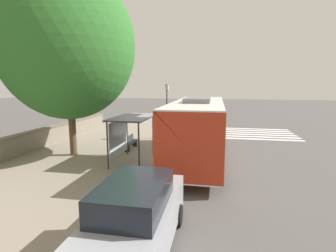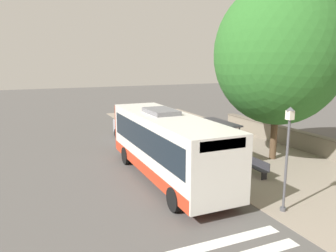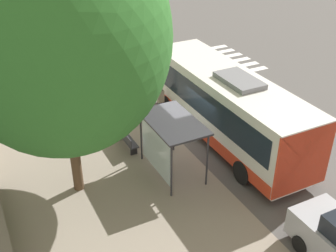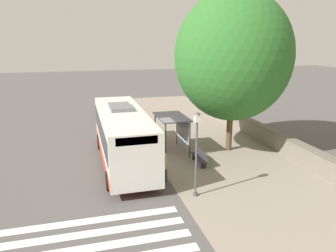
{
  "view_description": "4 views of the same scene",
  "coord_description": "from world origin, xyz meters",
  "px_view_note": "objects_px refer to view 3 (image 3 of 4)",
  "views": [
    {
      "loc": [
        2.98,
        -14.5,
        4.19
      ],
      "look_at": [
        0.31,
        -0.26,
        1.86
      ],
      "focal_mm": 28.0,
      "sensor_mm": 36.0,
      "label": 1
    },
    {
      "loc": [
        8.38,
        14.41,
        5.94
      ],
      "look_at": [
        1.63,
        -0.9,
        2.58
      ],
      "focal_mm": 35.0,
      "sensor_mm": 36.0,
      "label": 2
    },
    {
      "loc": [
        -8.18,
        -14.24,
        10.72
      ],
      "look_at": [
        -0.63,
        0.59,
        1.0
      ],
      "focal_mm": 45.0,
      "sensor_mm": 36.0,
      "label": 3
    },
    {
      "loc": [
        4.37,
        18.8,
        7.49
      ],
      "look_at": [
        -0.41,
        1.37,
        2.6
      ],
      "focal_mm": 35.0,
      "sensor_mm": 36.0,
      "label": 4
    }
  ],
  "objects_px": {
    "bench": "(126,138)",
    "bus": "(227,106)",
    "pedestrian": "(161,99)",
    "street_lamp_near": "(126,63)",
    "shade_tree": "(59,36)",
    "bus_shelter": "(169,130)"
  },
  "relations": [
    {
      "from": "pedestrian",
      "to": "bus",
      "type": "bearing_deg",
      "value": -64.05
    },
    {
      "from": "pedestrian",
      "to": "bus_shelter",
      "type": "bearing_deg",
      "value": -112.08
    },
    {
      "from": "bus",
      "to": "shade_tree",
      "type": "bearing_deg",
      "value": -176.27
    },
    {
      "from": "bus_shelter",
      "to": "shade_tree",
      "type": "xyz_separation_m",
      "value": [
        -3.71,
        0.69,
        4.24
      ]
    },
    {
      "from": "pedestrian",
      "to": "bench",
      "type": "height_order",
      "value": "pedestrian"
    },
    {
      "from": "bus",
      "to": "bench",
      "type": "distance_m",
      "value": 4.87
    },
    {
      "from": "shade_tree",
      "to": "street_lamp_near",
      "type": "bearing_deg",
      "value": 52.01
    },
    {
      "from": "bench",
      "to": "street_lamp_near",
      "type": "bearing_deg",
      "value": 66.39
    },
    {
      "from": "bus",
      "to": "bus_shelter",
      "type": "xyz_separation_m",
      "value": [
        -3.58,
        -1.17,
        0.27
      ]
    },
    {
      "from": "bus",
      "to": "street_lamp_near",
      "type": "relative_size",
      "value": 2.4
    },
    {
      "from": "bench",
      "to": "bus_shelter",
      "type": "bearing_deg",
      "value": -71.88
    },
    {
      "from": "bus",
      "to": "bus_shelter",
      "type": "distance_m",
      "value": 3.78
    },
    {
      "from": "bench",
      "to": "shade_tree",
      "type": "height_order",
      "value": "shade_tree"
    },
    {
      "from": "bus_shelter",
      "to": "pedestrian",
      "type": "xyz_separation_m",
      "value": [
        1.89,
        4.65,
        -1.09
      ]
    },
    {
      "from": "pedestrian",
      "to": "street_lamp_near",
      "type": "xyz_separation_m",
      "value": [
        -1.07,
        1.84,
        1.52
      ]
    },
    {
      "from": "bus_shelter",
      "to": "pedestrian",
      "type": "bearing_deg",
      "value": 67.92
    },
    {
      "from": "bench",
      "to": "bus",
      "type": "bearing_deg",
      "value": -18.39
    },
    {
      "from": "bus_shelter",
      "to": "pedestrian",
      "type": "distance_m",
      "value": 5.14
    },
    {
      "from": "street_lamp_near",
      "to": "shade_tree",
      "type": "bearing_deg",
      "value": -127.99
    },
    {
      "from": "pedestrian",
      "to": "shade_tree",
      "type": "relative_size",
      "value": 0.16
    },
    {
      "from": "bus",
      "to": "shade_tree",
      "type": "xyz_separation_m",
      "value": [
        -7.3,
        -0.48,
        4.51
      ]
    },
    {
      "from": "bus",
      "to": "pedestrian",
      "type": "bearing_deg",
      "value": 115.95
    }
  ]
}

